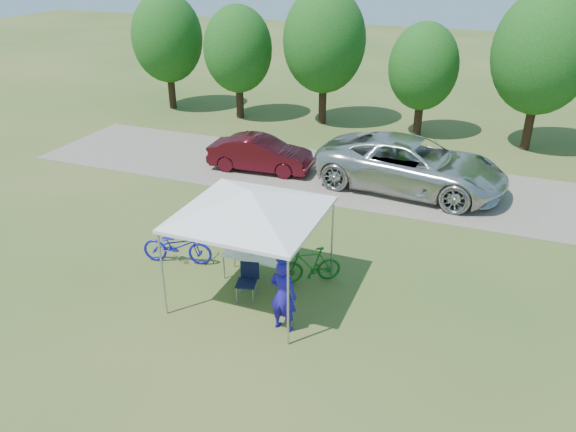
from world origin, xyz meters
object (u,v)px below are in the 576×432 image
object	(u,v)px
sedan	(261,154)
minivan	(411,164)
bike_blue	(177,246)
bike_green	(310,265)
cooler	(244,247)
folding_table	(257,257)
folding_chair	(248,278)
cyclist	(283,295)

from	to	relation	value
sedan	minivan	bearing A→B (deg)	-91.81
bike_blue	bike_green	xyz separation A→B (m)	(3.58, 0.40, -0.02)
cooler	bike_green	size ratio (longest dim) A/B	0.28
bike_blue	bike_green	world-z (taller)	bike_blue
cooler	minivan	world-z (taller)	minivan
folding_table	bike_green	bearing A→B (deg)	16.82
folding_table	bike_green	distance (m)	1.34
cooler	folding_table	bearing A→B (deg)	0.00
folding_table	cooler	bearing A→B (deg)	-180.00
folding_chair	bike_blue	xyz separation A→B (m)	(-2.43, 0.77, -0.03)
cyclist	folding_chair	bearing A→B (deg)	-27.72
folding_table	sedan	distance (m)	7.58
folding_table	bike_blue	size ratio (longest dim) A/B	0.89
folding_chair	cyclist	distance (m)	1.55
folding_table	cooler	xyz separation A→B (m)	(-0.35, -0.00, 0.20)
folding_chair	cyclist	bearing A→B (deg)	-47.65
cyclist	sedan	distance (m)	9.65
sedan	folding_chair	bearing A→B (deg)	-162.45
bike_green	sedan	bearing A→B (deg)	-178.71
cyclist	minivan	bearing A→B (deg)	-90.58
minivan	sedan	size ratio (longest dim) A/B	1.65
cyclist	bike_green	world-z (taller)	cyclist
bike_green	cooler	bearing A→B (deg)	-108.46
folding_table	folding_chair	size ratio (longest dim) A/B	1.89
bike_green	sedan	world-z (taller)	sedan
bike_green	minivan	xyz separation A→B (m)	(1.22, 6.83, 0.43)
folding_table	cyclist	size ratio (longest dim) A/B	0.96
bike_green	minivan	bearing A→B (deg)	138.03
folding_chair	bike_blue	distance (m)	2.54
cooler	bike_blue	size ratio (longest dim) A/B	0.23
folding_table	bike_blue	xyz separation A→B (m)	(-2.31, -0.02, -0.15)
folding_table	folding_chair	world-z (taller)	folding_chair
folding_chair	minivan	size ratio (longest dim) A/B	0.14
minivan	cyclist	bearing A→B (deg)	178.69
folding_chair	bike_green	world-z (taller)	bike_green
folding_table	sedan	size ratio (longest dim) A/B	0.43
cyclist	minivan	xyz separation A→B (m)	(1.13, 8.85, 0.04)
bike_green	sedan	xyz separation A→B (m)	(-4.28, 6.57, 0.18)
cooler	minivan	bearing A→B (deg)	68.46
minivan	sedan	bearing A→B (deg)	98.58
folding_chair	bike_green	bearing A→B (deg)	32.16
folding_chair	cooler	distance (m)	0.97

